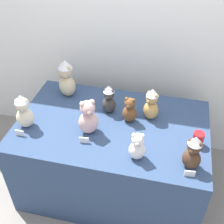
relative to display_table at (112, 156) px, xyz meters
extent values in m
plane|color=gray|center=(0.00, -0.25, -0.37)|extent=(10.00, 10.00, 0.00)
cube|color=white|center=(0.00, 0.73, 0.93)|extent=(7.00, 0.08, 2.60)
cube|color=navy|center=(0.00, 0.00, 0.00)|extent=(1.51, 0.96, 0.74)
ellipsoid|color=tan|center=(0.28, 0.15, 0.45)|extent=(0.16, 0.15, 0.16)
sphere|color=tan|center=(0.28, 0.15, 0.56)|extent=(0.09, 0.09, 0.09)
sphere|color=tan|center=(0.26, 0.16, 0.60)|extent=(0.03, 0.03, 0.03)
sphere|color=tan|center=(0.31, 0.13, 0.60)|extent=(0.03, 0.03, 0.03)
sphere|color=olive|center=(0.26, 0.11, 0.56)|extent=(0.04, 0.04, 0.04)
cone|color=silver|center=(0.28, 0.15, 0.62)|extent=(0.10, 0.10, 0.06)
ellipsoid|color=#383533|center=(-0.06, 0.15, 0.44)|extent=(0.12, 0.10, 0.14)
sphere|color=#383533|center=(-0.06, 0.15, 0.55)|extent=(0.09, 0.09, 0.09)
sphere|color=#383533|center=(-0.09, 0.15, 0.58)|extent=(0.03, 0.03, 0.03)
sphere|color=#383533|center=(-0.03, 0.15, 0.58)|extent=(0.03, 0.03, 0.03)
sphere|color=#32302E|center=(-0.06, 0.11, 0.54)|extent=(0.04, 0.04, 0.04)
cone|color=silver|center=(-0.06, 0.15, 0.60)|extent=(0.09, 0.09, 0.06)
ellipsoid|color=#CCB78E|center=(-0.47, 0.30, 0.47)|extent=(0.20, 0.19, 0.19)
sphere|color=#CCB78E|center=(-0.47, 0.30, 0.61)|extent=(0.12, 0.12, 0.12)
sphere|color=#CCB78E|center=(-0.50, 0.32, 0.66)|extent=(0.04, 0.04, 0.04)
sphere|color=#CCB78E|center=(-0.44, 0.28, 0.66)|extent=(0.04, 0.04, 0.04)
sphere|color=#9D8E71|center=(-0.50, 0.25, 0.60)|extent=(0.05, 0.05, 0.05)
cone|color=silver|center=(-0.47, 0.30, 0.68)|extent=(0.12, 0.12, 0.08)
ellipsoid|color=white|center=(0.25, -0.31, 0.44)|extent=(0.13, 0.11, 0.14)
sphere|color=white|center=(0.25, -0.31, 0.55)|extent=(0.08, 0.08, 0.08)
sphere|color=white|center=(0.22, -0.31, 0.58)|extent=(0.03, 0.03, 0.03)
sphere|color=white|center=(0.27, -0.30, 0.58)|extent=(0.03, 0.03, 0.03)
sphere|color=#B4B3AF|center=(0.25, -0.34, 0.54)|extent=(0.04, 0.04, 0.04)
ellipsoid|color=#4C3323|center=(0.61, -0.30, 0.45)|extent=(0.15, 0.14, 0.15)
sphere|color=#4C3323|center=(0.61, -0.30, 0.56)|extent=(0.09, 0.09, 0.09)
sphere|color=#4C3323|center=(0.58, -0.29, 0.60)|extent=(0.03, 0.03, 0.03)
sphere|color=#4C3323|center=(0.63, -0.31, 0.60)|extent=(0.03, 0.03, 0.03)
sphere|color=#412E23|center=(0.59, -0.34, 0.55)|extent=(0.04, 0.04, 0.04)
cone|color=silver|center=(0.61, -0.30, 0.61)|extent=(0.10, 0.10, 0.06)
ellipsoid|color=brown|center=(0.12, 0.07, 0.44)|extent=(0.13, 0.11, 0.14)
sphere|color=brown|center=(0.12, 0.07, 0.55)|extent=(0.08, 0.08, 0.08)
sphere|color=brown|center=(0.10, 0.07, 0.58)|extent=(0.03, 0.03, 0.03)
sphere|color=brown|center=(0.15, 0.07, 0.58)|extent=(0.03, 0.03, 0.03)
sphere|color=brown|center=(0.12, 0.03, 0.54)|extent=(0.04, 0.04, 0.04)
ellipsoid|color=beige|center=(-0.15, -0.13, 0.47)|extent=(0.20, 0.19, 0.19)
sphere|color=beige|center=(-0.15, -0.13, 0.60)|extent=(0.11, 0.11, 0.11)
sphere|color=beige|center=(-0.18, -0.15, 0.65)|extent=(0.04, 0.04, 0.04)
sphere|color=beige|center=(-0.12, -0.11, 0.65)|extent=(0.04, 0.04, 0.04)
sphere|color=#A88783|center=(-0.13, -0.17, 0.59)|extent=(0.05, 0.05, 0.05)
ellipsoid|color=beige|center=(-0.64, -0.17, 0.45)|extent=(0.16, 0.15, 0.16)
sphere|color=beige|center=(-0.64, -0.17, 0.58)|extent=(0.10, 0.10, 0.10)
sphere|color=beige|center=(-0.67, -0.18, 0.62)|extent=(0.04, 0.04, 0.04)
sphere|color=beige|center=(-0.61, -0.17, 0.62)|extent=(0.04, 0.04, 0.04)
sphere|color=#ABA08A|center=(-0.63, -0.22, 0.57)|extent=(0.04, 0.04, 0.04)
cone|color=silver|center=(-0.64, -0.17, 0.64)|extent=(0.10, 0.10, 0.06)
cylinder|color=red|center=(0.65, -0.08, 0.43)|extent=(0.08, 0.08, 0.11)
cube|color=white|center=(-0.64, -0.29, 0.40)|extent=(0.07, 0.01, 0.05)
cube|color=white|center=(0.61, -0.39, 0.40)|extent=(0.07, 0.02, 0.05)
cube|color=white|center=(-0.15, -0.25, 0.40)|extent=(0.07, 0.02, 0.05)
camera|label=1|loc=(0.39, -1.66, 1.86)|focal=45.99mm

